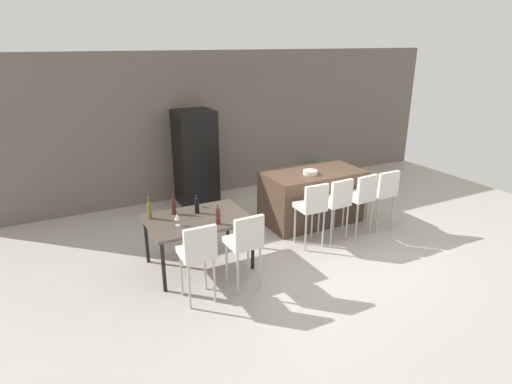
{
  "coord_description": "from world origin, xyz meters",
  "views": [
    {
      "loc": [
        -3.75,
        -5.07,
        3.08
      ],
      "look_at": [
        -0.86,
        0.47,
        0.85
      ],
      "focal_mm": 29.95,
      "sensor_mm": 36.0,
      "label": 1
    }
  ],
  "objects_px": {
    "wine_glass_left": "(177,217)",
    "wine_glass_middle": "(196,199)",
    "kitchen_island": "(312,196)",
    "wine_bottle_end": "(197,206)",
    "bar_chair_left": "(312,205)",
    "dining_chair_near": "(198,251)",
    "bar_chair_middle": "(337,200)",
    "dining_table": "(198,222)",
    "refrigerator": "(196,158)",
    "bar_chair_right": "(362,195)",
    "wine_bottle_inner": "(218,216)",
    "wine_bottle_near": "(150,210)",
    "fruit_bowl": "(310,172)",
    "wine_bottle_far": "(174,206)",
    "potted_plant": "(319,168)",
    "dining_chair_far": "(245,240)",
    "bar_chair_far": "(383,190)"
  },
  "relations": [
    {
      "from": "bar_chair_far",
      "to": "dining_chair_far",
      "type": "height_order",
      "value": "same"
    },
    {
      "from": "dining_table",
      "to": "refrigerator",
      "type": "height_order",
      "value": "refrigerator"
    },
    {
      "from": "kitchen_island",
      "to": "wine_bottle_far",
      "type": "distance_m",
      "value": 2.66
    },
    {
      "from": "bar_chair_middle",
      "to": "refrigerator",
      "type": "xyz_separation_m",
      "value": [
        -1.36,
        2.69,
        0.22
      ]
    },
    {
      "from": "potted_plant",
      "to": "kitchen_island",
      "type": "bearing_deg",
      "value": -128.76
    },
    {
      "from": "wine_bottle_far",
      "to": "dining_chair_far",
      "type": "bearing_deg",
      "value": -64.12
    },
    {
      "from": "dining_table",
      "to": "wine_bottle_inner",
      "type": "xyz_separation_m",
      "value": [
        0.18,
        -0.32,
        0.17
      ]
    },
    {
      "from": "fruit_bowl",
      "to": "wine_glass_middle",
      "type": "bearing_deg",
      "value": -177.66
    },
    {
      "from": "bar_chair_middle",
      "to": "dining_table",
      "type": "distance_m",
      "value": 2.25
    },
    {
      "from": "dining_chair_near",
      "to": "wine_glass_left",
      "type": "relative_size",
      "value": 6.03
    },
    {
      "from": "wine_bottle_near",
      "to": "wine_bottle_far",
      "type": "height_order",
      "value": "wine_bottle_near"
    },
    {
      "from": "dining_chair_near",
      "to": "dining_chair_far",
      "type": "bearing_deg",
      "value": 0.0
    },
    {
      "from": "wine_bottle_end",
      "to": "refrigerator",
      "type": "xyz_separation_m",
      "value": [
        0.81,
        2.27,
        0.07
      ]
    },
    {
      "from": "dining_chair_near",
      "to": "dining_chair_far",
      "type": "distance_m",
      "value": 0.63
    },
    {
      "from": "bar_chair_left",
      "to": "potted_plant",
      "type": "height_order",
      "value": "bar_chair_left"
    },
    {
      "from": "dining_chair_far",
      "to": "wine_glass_middle",
      "type": "bearing_deg",
      "value": 97.82
    },
    {
      "from": "bar_chair_right",
      "to": "refrigerator",
      "type": "distance_m",
      "value": 3.28
    },
    {
      "from": "dining_table",
      "to": "fruit_bowl",
      "type": "relative_size",
      "value": 5.66
    },
    {
      "from": "kitchen_island",
      "to": "wine_bottle_end",
      "type": "distance_m",
      "value": 2.38
    },
    {
      "from": "bar_chair_middle",
      "to": "dining_table",
      "type": "relative_size",
      "value": 0.75
    },
    {
      "from": "fruit_bowl",
      "to": "bar_chair_far",
      "type": "bearing_deg",
      "value": -37.04
    },
    {
      "from": "dining_chair_near",
      "to": "wine_bottle_near",
      "type": "distance_m",
      "value": 1.19
    },
    {
      "from": "wine_glass_left",
      "to": "refrigerator",
      "type": "height_order",
      "value": "refrigerator"
    },
    {
      "from": "wine_bottle_inner",
      "to": "kitchen_island",
      "type": "bearing_deg",
      "value": 23.05
    },
    {
      "from": "bar_chair_left",
      "to": "fruit_bowl",
      "type": "bearing_deg",
      "value": 58.24
    },
    {
      "from": "bar_chair_left",
      "to": "dining_chair_near",
      "type": "height_order",
      "value": "same"
    },
    {
      "from": "bar_chair_left",
      "to": "bar_chair_middle",
      "type": "relative_size",
      "value": 1.0
    },
    {
      "from": "bar_chair_middle",
      "to": "fruit_bowl",
      "type": "height_order",
      "value": "bar_chair_middle"
    },
    {
      "from": "wine_glass_middle",
      "to": "wine_bottle_far",
      "type": "bearing_deg",
      "value": -163.03
    },
    {
      "from": "wine_bottle_end",
      "to": "wine_bottle_inner",
      "type": "distance_m",
      "value": 0.51
    },
    {
      "from": "bar_chair_left",
      "to": "wine_bottle_near",
      "type": "bearing_deg",
      "value": 167.29
    },
    {
      "from": "wine_bottle_near",
      "to": "fruit_bowl",
      "type": "relative_size",
      "value": 1.31
    },
    {
      "from": "bar_chair_left",
      "to": "fruit_bowl",
      "type": "xyz_separation_m",
      "value": [
        0.46,
        0.74,
        0.26
      ]
    },
    {
      "from": "kitchen_island",
      "to": "dining_chair_far",
      "type": "xyz_separation_m",
      "value": [
        -2.05,
        -1.47,
        0.24
      ]
    },
    {
      "from": "wine_glass_left",
      "to": "wine_glass_middle",
      "type": "xyz_separation_m",
      "value": [
        0.47,
        0.53,
        0.0
      ]
    },
    {
      "from": "kitchen_island",
      "to": "bar_chair_middle",
      "type": "height_order",
      "value": "bar_chair_middle"
    },
    {
      "from": "dining_table",
      "to": "bar_chair_far",
      "type": "bearing_deg",
      "value": -4.27
    },
    {
      "from": "kitchen_island",
      "to": "wine_bottle_end",
      "type": "bearing_deg",
      "value": -169.28
    },
    {
      "from": "dining_chair_far",
      "to": "potted_plant",
      "type": "distance_m",
      "value": 4.84
    },
    {
      "from": "bar_chair_right",
      "to": "wine_bottle_far",
      "type": "distance_m",
      "value": 3.03
    },
    {
      "from": "wine_glass_left",
      "to": "refrigerator",
      "type": "distance_m",
      "value": 2.83
    },
    {
      "from": "refrigerator",
      "to": "wine_glass_middle",
      "type": "bearing_deg",
      "value": -109.74
    },
    {
      "from": "fruit_bowl",
      "to": "refrigerator",
      "type": "bearing_deg",
      "value": 124.79
    },
    {
      "from": "dining_table",
      "to": "dining_chair_near",
      "type": "distance_m",
      "value": 0.91
    },
    {
      "from": "kitchen_island",
      "to": "bar_chair_left",
      "type": "bearing_deg",
      "value": -125.31
    },
    {
      "from": "wine_bottle_inner",
      "to": "refrigerator",
      "type": "relative_size",
      "value": 0.15
    },
    {
      "from": "bar_chair_middle",
      "to": "refrigerator",
      "type": "relative_size",
      "value": 0.57
    },
    {
      "from": "bar_chair_right",
      "to": "dining_table",
      "type": "relative_size",
      "value": 0.75
    },
    {
      "from": "wine_bottle_near",
      "to": "wine_glass_middle",
      "type": "xyz_separation_m",
      "value": [
        0.73,
        0.12,
        0.0
      ]
    },
    {
      "from": "wine_bottle_near",
      "to": "wine_bottle_inner",
      "type": "distance_m",
      "value": 0.98
    }
  ]
}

